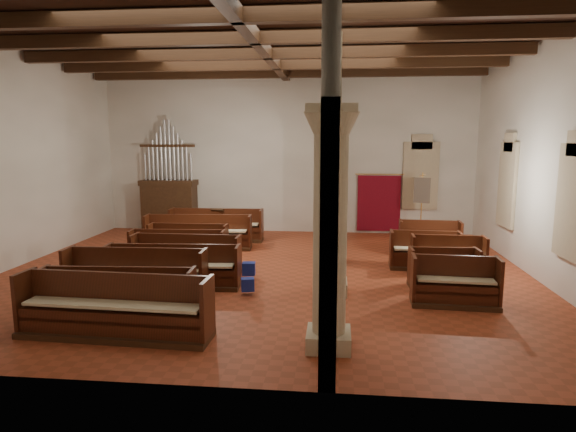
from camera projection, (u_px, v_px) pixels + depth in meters
The scene contains 34 objects.
floor at pixel (264, 273), 12.84m from camera, with size 14.00×14.00×0.00m, color #963B20.
ceiling at pixel (262, 39), 11.90m from camera, with size 14.00×14.00×0.00m, color black.
wall_back at pixel (287, 154), 18.27m from camera, with size 14.00×0.02×6.00m, color white.
wall_front at pixel (196, 179), 6.47m from camera, with size 14.00×0.02×6.00m, color white.
wall_left at pixel (8, 159), 13.06m from camera, with size 0.02×12.00×6.00m, color white.
wall_right at pixel (548, 162), 11.68m from camera, with size 0.02×12.00×6.00m, color white.
ceiling_beams at pixel (262, 46), 11.93m from camera, with size 13.80×11.80×0.30m, color #3F2614, non-canonical shape.
arcade at pixel (333, 138), 12.10m from camera, with size 0.90×11.90×6.00m.
window_right_a at pixel (574, 202), 10.33m from camera, with size 0.03×1.00×2.20m, color #2C6351.
window_right_b at pixel (508, 185), 14.26m from camera, with size 0.03×1.00×2.20m, color #2C6351.
window_back at pixel (420, 176), 17.88m from camera, with size 1.00×0.03×2.20m, color #2C6351.
pipe_organ at pixel (169, 196), 18.48m from camera, with size 2.10×0.85×4.40m.
lectern at pixel (220, 226), 17.20m from camera, with size 0.51×0.52×1.14m.
dossal_curtain at pixel (379, 203), 18.13m from camera, with size 1.80×0.07×2.17m.
processional_banner at pixel (421, 220), 16.50m from camera, with size 0.52×0.66×2.43m.
hymnal_box_a at pixel (147, 311), 9.26m from camera, with size 0.32×0.26×0.32m, color #163799.
hymnal_box_b at pixel (248, 284), 11.01m from camera, with size 0.29×0.24×0.29m, color navy.
hymnal_box_c at pixel (249, 269), 12.30m from camera, with size 0.32×0.26×0.32m, color navy.
tube_heater_a at pixel (141, 327), 8.74m from camera, with size 0.10×0.10×0.96m, color silver.
tube_heater_b at pixel (164, 322), 8.95m from camera, with size 0.10×0.10×0.96m, color white.
nave_pew_0 at pixel (115, 317), 8.64m from camera, with size 3.57×0.91×1.15m.
nave_pew_1 at pixel (118, 302), 9.56m from camera, with size 3.11×0.86×1.01m.
nave_pew_2 at pixel (136, 280), 10.98m from camera, with size 3.25×0.81×1.07m.
nave_pew_3 at pixel (173, 273), 11.58m from camera, with size 3.25×0.87×1.03m.
nave_pew_4 at pixel (186, 261), 12.68m from camera, with size 2.87×0.71×1.05m.
nave_pew_5 at pixel (178, 253), 13.80m from camera, with size 2.75×0.78×0.97m.
nave_pew_6 at pixel (188, 245), 14.88m from camera, with size 2.45×0.66×0.95m.
nave_pew_7 at pixel (199, 238), 15.69m from camera, with size 3.49×0.97×1.11m.
nave_pew_8 at pixel (216, 230), 16.95m from camera, with size 3.29×0.83×1.12m.
aisle_pew_0 at pixel (455, 289), 10.30m from camera, with size 1.85×0.81×1.06m.
aisle_pew_1 at pixel (443, 275), 11.52m from camera, with size 1.65×0.71×0.96m.
aisle_pew_2 at pixel (448, 262), 12.61m from camera, with size 1.91×0.76×1.04m.
aisle_pew_3 at pixel (425, 256), 13.24m from camera, with size 1.92×0.77×1.04m.
aisle_pew_4 at pixel (429, 245), 14.62m from camera, with size 1.86×0.83×1.10m.
Camera 1 is at (1.89, -12.31, 3.52)m, focal length 30.00 mm.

